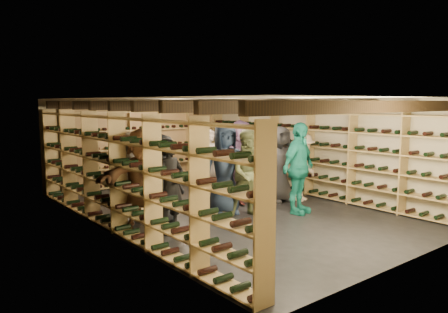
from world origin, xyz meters
TOP-DOWN VIEW (x-y plane):
  - ground at (0.00, 0.00)m, footprint 8.00×8.00m
  - walls at (0.00, 0.00)m, footprint 5.52×8.02m
  - ceiling at (0.00, 0.00)m, footprint 5.50×8.00m
  - ceiling_joists at (0.00, 0.00)m, footprint 5.40×7.12m
  - wine_rack_left at (-2.57, 0.00)m, footprint 0.32×7.50m
  - wine_rack_right at (2.57, 0.00)m, footprint 0.32×7.50m
  - wine_rack_back at (0.00, 3.83)m, footprint 4.70×0.30m
  - crate_stack_left at (-1.31, 1.30)m, footprint 0.52×0.36m
  - crate_stack_right at (1.19, 1.54)m, footprint 0.50×0.34m
  - crate_loose at (0.78, 1.87)m, footprint 0.52×0.35m
  - person_0 at (-1.66, 0.03)m, footprint 0.87×0.58m
  - person_1 at (-1.87, -0.62)m, footprint 0.69×0.53m
  - person_2 at (-0.02, -0.65)m, footprint 1.06×0.97m
  - person_3 at (1.93, -0.34)m, footprint 1.15×0.83m
  - person_4 at (0.94, -1.10)m, footprint 1.20×0.71m
  - person_5 at (-2.18, -0.16)m, footprint 1.80×0.87m
  - person_6 at (-0.26, -0.15)m, footprint 1.06×0.85m
  - person_7 at (0.30, 1.11)m, footprint 0.70×0.55m
  - person_8 at (0.77, 0.08)m, footprint 0.76×0.60m
  - person_9 at (-2.12, 0.38)m, footprint 1.29×1.02m
  - person_10 at (-1.10, 1.30)m, footprint 1.13×0.56m
  - person_11 at (1.19, 1.02)m, footprint 1.78×0.65m
  - person_12 at (1.45, -0.07)m, footprint 0.90×0.61m

SIDE VIEW (x-z plane):
  - ground at x=0.00m, z-range 0.00..0.00m
  - crate_loose at x=0.78m, z-range 0.00..0.17m
  - crate_stack_right at x=1.19m, z-range 0.00..0.51m
  - crate_stack_left at x=-1.31m, z-range 0.00..0.68m
  - person_8 at x=0.77m, z-range 0.00..1.54m
  - person_3 at x=1.93m, z-range 0.00..1.60m
  - person_7 at x=0.30m, z-range 0.00..1.69m
  - person_1 at x=-1.87m, z-range 0.00..1.69m
  - person_0 at x=-1.66m, z-range 0.00..1.73m
  - person_9 at x=-2.12m, z-range 0.00..1.76m
  - person_12 at x=1.45m, z-range 0.00..1.77m
  - person_2 at x=-0.02m, z-range 0.00..1.78m
  - person_10 at x=-1.10m, z-range 0.00..1.86m
  - person_5 at x=-2.18m, z-range 0.00..1.86m
  - person_6 at x=-0.26m, z-range 0.00..1.88m
  - person_11 at x=1.19m, z-range 0.00..1.89m
  - person_4 at x=0.94m, z-range 0.00..1.91m
  - wine_rack_back at x=0.00m, z-range 0.00..2.15m
  - wine_rack_left at x=-2.57m, z-range 0.00..2.15m
  - wine_rack_right at x=2.57m, z-range 0.00..2.15m
  - walls at x=0.00m, z-range 0.00..2.40m
  - ceiling_joists at x=0.00m, z-range 2.17..2.35m
  - ceiling at x=0.00m, z-range 2.40..2.40m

